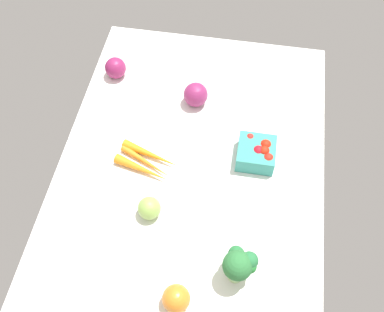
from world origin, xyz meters
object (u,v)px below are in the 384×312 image
Objects in this scene: red_onion_center at (196,95)px; red_onion_near_basket at (115,68)px; heirloom_tomato_green at (149,208)px; heirloom_tomato_orange at (176,299)px; broccoli_head at (239,264)px; berry_basket at (257,153)px; carrot_bunch at (146,162)px.

red_onion_center is 28.65cm from red_onion_near_basket.
heirloom_tomato_orange is at bearing 27.14° from heirloom_tomato_green.
broccoli_head is at bearing 124.18° from heirloom_tomato_orange.
broccoli_head is (-9.22, 13.58, 3.96)cm from heirloom_tomato_orange.
berry_basket is 47.04cm from heirloom_tomato_orange.
berry_basket is 1.55× the size of red_onion_near_basket.
heirloom_tomato_green is at bearing 24.55° from red_onion_near_basket.
red_onion_center is 0.66× the size of broccoli_head.
heirloom_tomato_green reaches higher than carrot_bunch.
red_onion_center reaches higher than red_onion_near_basket.
berry_basket is 31.80cm from carrot_bunch.
broccoli_head reaches higher than red_onion_near_basket.
broccoli_head reaches higher than heirloom_tomato_orange.
broccoli_head is at bearing 46.15° from carrot_bunch.
red_onion_center reaches higher than heirloom_tomato_orange.
red_onion_near_basket is at bearing -117.73° from berry_basket.
red_onion_near_basket is 1.11× the size of heirloom_tomato_green.
heirloom_tomato_orange is 0.36× the size of carrot_bunch.
red_onion_center is 56.84cm from broccoli_head.
broccoli_head is (12.98, 24.97, 4.23)cm from heirloom_tomato_green.
heirloom_tomato_orange is at bearing 22.79° from carrot_bunch.
berry_basket is at bearing 177.32° from broccoli_head.
heirloom_tomato_orange is (44.50, -15.23, 0.22)cm from berry_basket.
heirloom_tomato_green is 0.33× the size of carrot_bunch.
heirloom_tomato_green is (22.30, -26.62, -0.05)cm from berry_basket.
red_onion_center reaches higher than berry_basket.
berry_basket is at bearing 48.81° from red_onion_center.
red_onion_center is 1.10× the size of red_onion_near_basket.
carrot_bunch is at bearing -133.85° from broccoli_head.
carrot_bunch is at bearing -164.10° from heirloom_tomato_green.
red_onion_center reaches higher than heirloom_tomato_green.
berry_basket and heirloom_tomato_orange have the same top height.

